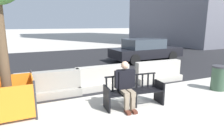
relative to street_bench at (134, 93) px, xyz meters
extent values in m
plane|color=#B7B2A8|center=(0.26, -1.42, -0.40)|extent=(200.00, 200.00, 0.00)
cube|color=black|center=(0.26, 7.28, -0.39)|extent=(120.00, 12.00, 0.01)
cube|color=black|center=(-0.82, 0.06, -0.07)|extent=(0.10, 0.52, 0.66)
cube|color=black|center=(0.81, -0.11, -0.07)|extent=(0.10, 0.52, 0.66)
cube|color=black|center=(0.00, -0.03, -0.17)|extent=(0.07, 0.33, 0.45)
cube|color=black|center=(-0.03, -0.25, 0.05)|extent=(1.60, 0.23, 0.02)
cube|color=black|center=(-0.01, -0.14, 0.05)|extent=(1.60, 0.23, 0.02)
cube|color=black|center=(0.00, -0.03, 0.05)|extent=(1.60, 0.23, 0.02)
cube|color=black|center=(0.01, 0.09, 0.05)|extent=(1.60, 0.23, 0.02)
cube|color=black|center=(0.02, 0.20, 0.05)|extent=(1.60, 0.23, 0.02)
cube|color=black|center=(0.02, 0.21, 0.46)|extent=(1.60, 0.20, 0.04)
cube|color=black|center=(-0.72, 0.29, 0.25)|extent=(0.05, 0.03, 0.38)
cube|color=black|center=(-0.54, 0.27, 0.25)|extent=(0.05, 0.03, 0.38)
cube|color=black|center=(-0.35, 0.25, 0.25)|extent=(0.05, 0.03, 0.38)
cube|color=black|center=(-0.16, 0.23, 0.25)|extent=(0.05, 0.03, 0.38)
cube|color=black|center=(0.02, 0.21, 0.25)|extent=(0.05, 0.03, 0.38)
cube|color=black|center=(0.21, 0.19, 0.25)|extent=(0.05, 0.03, 0.38)
cube|color=black|center=(0.39, 0.17, 0.25)|extent=(0.05, 0.03, 0.38)
cube|color=black|center=(0.58, 0.16, 0.25)|extent=(0.05, 0.03, 0.38)
cube|color=black|center=(0.77, 0.14, 0.25)|extent=(0.05, 0.03, 0.38)
cube|color=black|center=(-0.82, 0.04, 0.25)|extent=(0.10, 0.46, 0.03)
cube|color=black|center=(0.81, -0.13, 0.25)|extent=(0.10, 0.46, 0.03)
cube|color=black|center=(-0.27, 0.07, 0.39)|extent=(0.42, 0.28, 0.56)
sphere|color=tan|center=(-0.28, 0.05, 0.81)|extent=(0.21, 0.21, 0.21)
cube|color=#7F705B|center=(-0.39, -0.14, 0.08)|extent=(0.18, 0.45, 0.14)
cube|color=#7F705B|center=(-0.21, -0.16, 0.08)|extent=(0.18, 0.45, 0.14)
cube|color=#7F705B|center=(-0.40, -0.31, -0.17)|extent=(0.12, 0.12, 0.45)
cube|color=#7F705B|center=(-0.22, -0.33, -0.17)|extent=(0.12, 0.12, 0.45)
cube|color=#4C2319|center=(-0.41, -0.39, -0.36)|extent=(0.14, 0.27, 0.08)
cube|color=#4C2319|center=(-0.23, -0.40, -0.36)|extent=(0.14, 0.27, 0.08)
cube|color=black|center=(-0.52, 0.07, 0.43)|extent=(0.10, 0.13, 0.48)
cube|color=black|center=(-0.03, 0.02, 0.43)|extent=(0.10, 0.13, 0.48)
cube|color=#ADA89E|center=(-0.18, 1.85, -0.28)|extent=(2.00, 0.69, 0.24)
cube|color=#ADA89E|center=(-0.18, 1.85, 0.14)|extent=(2.00, 0.31, 0.60)
cube|color=gray|center=(-2.09, 1.79, -0.28)|extent=(2.02, 0.75, 0.24)
cube|color=gray|center=(-2.09, 1.79, 0.14)|extent=(2.01, 0.37, 0.60)
cube|color=#ADA89E|center=(2.23, 1.80, -0.28)|extent=(2.03, 0.77, 0.24)
cube|color=#ADA89E|center=(2.23, 1.80, 0.14)|extent=(2.01, 0.39, 0.60)
cylinder|color=brown|center=(-3.22, 0.87, 1.25)|extent=(0.24, 0.24, 3.29)
cylinder|color=#2D2D33|center=(-2.61, 0.25, 0.10)|extent=(0.05, 0.05, 1.00)
cylinder|color=#2D2D33|center=(-2.61, 1.48, 0.10)|extent=(0.05, 0.05, 1.00)
cube|color=orange|center=(-3.22, 0.25, 0.10)|extent=(1.23, 0.03, 0.84)
cube|color=orange|center=(-3.22, 1.48, 0.10)|extent=(1.23, 0.03, 0.84)
cube|color=orange|center=(-2.61, 0.87, 0.10)|extent=(0.03, 1.23, 0.84)
cube|color=black|center=(4.44, 5.93, 0.14)|extent=(4.57, 1.98, 0.56)
cube|color=#38424C|center=(4.26, 5.93, 0.71)|extent=(2.36, 1.70, 0.58)
cylinder|color=black|center=(5.82, 6.85, -0.08)|extent=(0.65, 0.24, 0.64)
cylinder|color=black|center=(5.87, 5.09, -0.08)|extent=(0.65, 0.24, 0.64)
cylinder|color=black|center=(3.02, 6.77, -0.08)|extent=(0.65, 0.24, 0.64)
cylinder|color=black|center=(3.06, 5.01, -0.08)|extent=(0.65, 0.24, 0.64)
cylinder|color=#334C38|center=(3.48, -0.03, 0.01)|extent=(0.49, 0.49, 0.82)
cylinder|color=#2D2D33|center=(3.48, -0.03, 0.45)|extent=(0.52, 0.52, 0.06)
camera|label=1|loc=(-2.83, -4.63, 1.91)|focal=32.00mm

